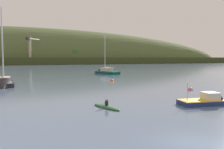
{
  "coord_description": "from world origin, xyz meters",
  "views": [
    {
      "loc": [
        -9.81,
        -9.73,
        4.77
      ],
      "look_at": [
        7.78,
        27.24,
        1.89
      ],
      "focal_mm": 38.9,
      "sensor_mm": 36.0,
      "label": 1
    }
  ],
  "objects_px": {
    "dockside_crane": "(30,51)",
    "sailboat_outer_reach": "(4,85)",
    "mooring_buoy_far_upstream": "(190,90)",
    "fishing_boat_moored": "(207,102)",
    "canoe_with_paddler": "(107,107)",
    "sailboat_far_left": "(105,73)",
    "mooring_buoy_off_fishing_boat": "(112,81)"
  },
  "relations": [
    {
      "from": "dockside_crane",
      "to": "canoe_with_paddler",
      "type": "height_order",
      "value": "dockside_crane"
    },
    {
      "from": "dockside_crane",
      "to": "mooring_buoy_off_fishing_boat",
      "type": "height_order",
      "value": "dockside_crane"
    },
    {
      "from": "sailboat_outer_reach",
      "to": "fishing_boat_moored",
      "type": "relative_size",
      "value": 2.79
    },
    {
      "from": "canoe_with_paddler",
      "to": "mooring_buoy_far_upstream",
      "type": "height_order",
      "value": "canoe_with_paddler"
    },
    {
      "from": "sailboat_outer_reach",
      "to": "mooring_buoy_off_fishing_boat",
      "type": "xyz_separation_m",
      "value": [
        20.14,
        0.57,
        -0.22
      ]
    },
    {
      "from": "dockside_crane",
      "to": "mooring_buoy_far_upstream",
      "type": "xyz_separation_m",
      "value": [
        5.23,
        -142.04,
        -8.86
      ]
    },
    {
      "from": "dockside_crane",
      "to": "fishing_boat_moored",
      "type": "bearing_deg",
      "value": -137.15
    },
    {
      "from": "canoe_with_paddler",
      "to": "mooring_buoy_off_fishing_boat",
      "type": "relative_size",
      "value": 4.53
    },
    {
      "from": "fishing_boat_moored",
      "to": "canoe_with_paddler",
      "type": "xyz_separation_m",
      "value": [
        -9.85,
        2.84,
        -0.14
      ]
    },
    {
      "from": "sailboat_far_left",
      "to": "mooring_buoy_far_upstream",
      "type": "height_order",
      "value": "sailboat_far_left"
    },
    {
      "from": "fishing_boat_moored",
      "to": "mooring_buoy_off_fishing_boat",
      "type": "distance_m",
      "value": 26.52
    },
    {
      "from": "fishing_boat_moored",
      "to": "mooring_buoy_far_upstream",
      "type": "height_order",
      "value": "fishing_boat_moored"
    },
    {
      "from": "sailboat_far_left",
      "to": "mooring_buoy_far_upstream",
      "type": "distance_m",
      "value": 37.15
    },
    {
      "from": "fishing_boat_moored",
      "to": "canoe_with_paddler",
      "type": "distance_m",
      "value": 10.25
    },
    {
      "from": "sailboat_far_left",
      "to": "mooring_buoy_far_upstream",
      "type": "bearing_deg",
      "value": 156.42
    },
    {
      "from": "sailboat_outer_reach",
      "to": "mooring_buoy_far_upstream",
      "type": "distance_m",
      "value": 29.81
    },
    {
      "from": "sailboat_far_left",
      "to": "mooring_buoy_far_upstream",
      "type": "xyz_separation_m",
      "value": [
        -2.61,
        -37.06,
        -0.34
      ]
    },
    {
      "from": "dockside_crane",
      "to": "sailboat_outer_reach",
      "type": "relative_size",
      "value": 1.28
    },
    {
      "from": "dockside_crane",
      "to": "mooring_buoy_off_fishing_boat",
      "type": "distance_m",
      "value": 125.06
    },
    {
      "from": "sailboat_far_left",
      "to": "fishing_boat_moored",
      "type": "distance_m",
      "value": 47.09
    },
    {
      "from": "dockside_crane",
      "to": "canoe_with_paddler",
      "type": "distance_m",
      "value": 149.02
    },
    {
      "from": "dockside_crane",
      "to": "fishing_boat_moored",
      "type": "distance_m",
      "value": 151.44
    },
    {
      "from": "mooring_buoy_far_upstream",
      "to": "canoe_with_paddler",
      "type": "bearing_deg",
      "value": -158.88
    },
    {
      "from": "dockside_crane",
      "to": "sailboat_far_left",
      "type": "height_order",
      "value": "dockside_crane"
    },
    {
      "from": "fishing_boat_moored",
      "to": "dockside_crane",
      "type": "bearing_deg",
      "value": 101.4
    },
    {
      "from": "fishing_boat_moored",
      "to": "canoe_with_paddler",
      "type": "bearing_deg",
      "value": 175.76
    },
    {
      "from": "dockside_crane",
      "to": "sailboat_far_left",
      "type": "relative_size",
      "value": 1.44
    },
    {
      "from": "dockside_crane",
      "to": "sailboat_far_left",
      "type": "bearing_deg",
      "value": -132.41
    },
    {
      "from": "sailboat_outer_reach",
      "to": "fishing_boat_moored",
      "type": "bearing_deg",
      "value": 36.96
    },
    {
      "from": "fishing_boat_moored",
      "to": "mooring_buoy_off_fishing_boat",
      "type": "height_order",
      "value": "fishing_boat_moored"
    },
    {
      "from": "dockside_crane",
      "to": "sailboat_outer_reach",
      "type": "height_order",
      "value": "dockside_crane"
    },
    {
      "from": "canoe_with_paddler",
      "to": "mooring_buoy_off_fishing_boat",
      "type": "xyz_separation_m",
      "value": [
        11.79,
        23.6,
        -0.1
      ]
    }
  ]
}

